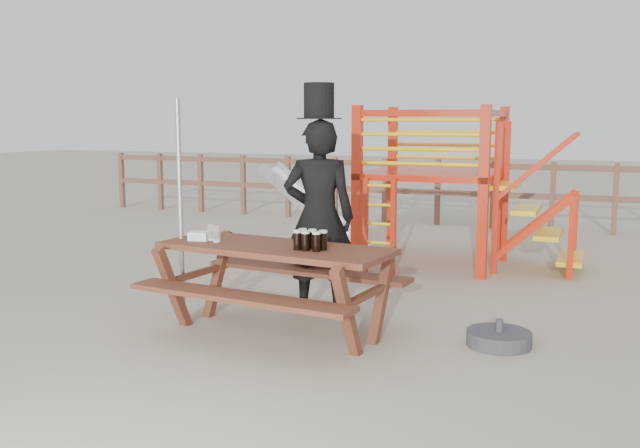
{
  "coord_description": "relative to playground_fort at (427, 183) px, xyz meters",
  "views": [
    {
      "loc": [
        2.37,
        -5.78,
        1.93
      ],
      "look_at": [
        -0.3,
        0.8,
        0.88
      ],
      "focal_mm": 40.0,
      "sensor_mm": 36.0,
      "label": 1
    }
  ],
  "objects": [
    {
      "name": "ground",
      "position": [
        -0.12,
        -3.58,
        -1.07
      ],
      "size": [
        60.0,
        60.0,
        0.0
      ],
      "primitive_type": "plane",
      "color": "tan",
      "rests_on": "ground"
    },
    {
      "name": "back_fence",
      "position": [
        -0.12,
        3.42,
        -0.34
      ],
      "size": [
        15.09,
        0.09,
        1.2
      ],
      "color": "brown",
      "rests_on": "ground"
    },
    {
      "name": "playground_fort",
      "position": [
        0.0,
        0.0,
        0.0
      ],
      "size": [
        4.71,
        1.84,
        2.1
      ],
      "color": "red",
      "rests_on": "ground"
    },
    {
      "name": "picnic_table",
      "position": [
        -0.47,
        -3.73,
        -0.56
      ],
      "size": [
        2.25,
        1.68,
        0.81
      ],
      "rotation": [
        0.0,
        0.0,
        -0.11
      ],
      "color": "brown",
      "rests_on": "ground"
    },
    {
      "name": "man_with_hat",
      "position": [
        -0.38,
        -2.92,
        -0.05
      ],
      "size": [
        0.81,
        0.66,
        2.27
      ],
      "rotation": [
        0.0,
        0.0,
        3.47
      ],
      "color": "black",
      "rests_on": "ground"
    },
    {
      "name": "metal_pole",
      "position": [
        -1.45,
        -3.73,
        -0.01
      ],
      "size": [
        0.05,
        0.05,
        2.12
      ],
      "primitive_type": "cylinder",
      "color": "#B2B2B7",
      "rests_on": "ground"
    },
    {
      "name": "parasol_base",
      "position": [
        1.45,
        -3.33,
        -1.01
      ],
      "size": [
        0.55,
        0.55,
        0.23
      ],
      "color": "#39393E",
      "rests_on": "ground"
    },
    {
      "name": "paper_bag",
      "position": [
        -1.24,
        -3.74,
        -0.22
      ],
      "size": [
        0.21,
        0.17,
        0.08
      ],
      "primitive_type": "cube",
      "rotation": [
        0.0,
        0.0,
        0.21
      ],
      "color": "white",
      "rests_on": "picnic_table"
    },
    {
      "name": "stout_pints",
      "position": [
        -0.1,
        -3.81,
        -0.17
      ],
      "size": [
        0.28,
        0.18,
        0.17
      ],
      "color": "black",
      "rests_on": "picnic_table"
    },
    {
      "name": "empty_glasses",
      "position": [
        -1.09,
        -3.74,
        -0.19
      ],
      "size": [
        0.17,
        0.13,
        0.15
      ],
      "color": "silver",
      "rests_on": "picnic_table"
    }
  ]
}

